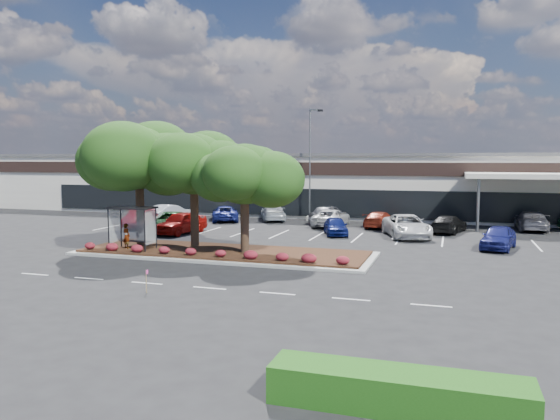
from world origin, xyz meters
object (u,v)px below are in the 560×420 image
(light_pole, at_px, (311,171))
(survey_stake, at_px, (147,278))
(car_1, at_px, (171,222))
(car_0, at_px, (140,218))

(light_pole, distance_m, survey_stake, 29.02)
(light_pole, xyz_separation_m, car_1, (-8.64, -10.86, -3.82))
(light_pole, bearing_deg, car_0, -143.63)
(survey_stake, bearing_deg, car_1, 116.04)
(survey_stake, bearing_deg, light_pole, 90.20)
(car_1, bearing_deg, car_0, 139.53)
(light_pole, height_order, survey_stake, light_pole)
(survey_stake, bearing_deg, car_0, 122.65)
(survey_stake, relative_size, car_0, 0.22)
(light_pole, relative_size, car_1, 1.85)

